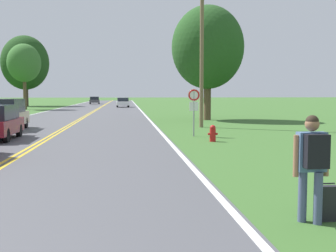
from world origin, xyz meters
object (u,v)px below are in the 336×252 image
(hitchhiker_person, at_px, (312,158))
(traffic_sign, at_px, (194,101))
(suitcase, at_px, (327,203))
(car_white_hatchback_receding, at_px, (123,102))
(tree_left_verge, at_px, (208,48))
(car_champagne_van_mid_far, at_px, (6,114))
(fire_hydrant, at_px, (213,133))
(tree_right_cluster, at_px, (24,63))
(car_dark_grey_hatchback_distant, at_px, (95,100))
(tree_mid_treeline, at_px, (25,63))

(hitchhiker_person, relative_size, traffic_sign, 0.76)
(suitcase, xyz_separation_m, car_white_hatchback_receding, (-3.67, 56.91, 0.48))
(hitchhiker_person, relative_size, tree_left_verge, 0.20)
(traffic_sign, bearing_deg, car_champagne_van_mid_far, 155.67)
(suitcase, bearing_deg, car_champagne_van_mid_far, 28.74)
(fire_hydrant, bearing_deg, tree_right_cluster, 113.75)
(hitchhiker_person, height_order, car_white_hatchback_receding, hitchhiker_person)
(hitchhiker_person, bearing_deg, traffic_sign, -1.58)
(fire_hydrant, bearing_deg, car_champagne_van_mid_far, 147.19)
(car_dark_grey_hatchback_distant, bearing_deg, tree_right_cluster, 162.63)
(suitcase, relative_size, tree_right_cluster, 0.08)
(tree_right_cluster, xyz_separation_m, car_dark_grey_hatchback_distant, (6.96, 26.58, -5.18))
(car_white_hatchback_receding, height_order, car_dark_grey_hatchback_distant, car_white_hatchback_receding)
(tree_right_cluster, bearing_deg, suitcase, -71.86)
(hitchhiker_person, height_order, traffic_sign, traffic_sign)
(fire_hydrant, relative_size, car_champagne_van_mid_far, 0.17)
(suitcase, distance_m, tree_right_cluster, 52.21)
(tree_left_verge, height_order, car_champagne_van_mid_far, tree_left_verge)
(tree_left_verge, relative_size, car_dark_grey_hatchback_distant, 2.52)
(car_champagne_van_mid_far, distance_m, car_dark_grey_hatchback_distant, 57.61)
(tree_mid_treeline, bearing_deg, fire_hydrant, -69.28)
(hitchhiker_person, distance_m, tree_mid_treeline, 67.08)
(fire_hydrant, height_order, car_champagne_van_mid_far, car_champagne_van_mid_far)
(hitchhiker_person, relative_size, tree_mid_treeline, 0.16)
(suitcase, bearing_deg, hitchhiker_person, 109.79)
(tree_mid_treeline, bearing_deg, tree_left_verge, -59.24)
(suitcase, bearing_deg, car_dark_grey_hatchback_distant, 6.76)
(fire_hydrant, xyz_separation_m, car_champagne_van_mid_far, (-10.59, 6.83, 0.56))
(hitchhiker_person, xyz_separation_m, tree_left_verge, (3.46, 26.26, 4.58))
(traffic_sign, distance_m, car_champagne_van_mid_far, 11.14)
(fire_hydrant, bearing_deg, traffic_sign, 101.75)
(traffic_sign, height_order, car_white_hatchback_receding, traffic_sign)
(tree_left_verge, distance_m, car_dark_grey_hatchback_distant, 51.50)
(fire_hydrant, relative_size, tree_mid_treeline, 0.06)
(tree_right_cluster, bearing_deg, hitchhiker_person, -72.24)
(tree_right_cluster, bearing_deg, car_dark_grey_hatchback_distant, 75.32)
(car_champagne_van_mid_far, xyz_separation_m, car_white_hatchback_receding, (6.43, 38.60, -0.16))
(suitcase, bearing_deg, tree_left_verge, -6.99)
(fire_hydrant, relative_size, traffic_sign, 0.31)
(traffic_sign, xyz_separation_m, tree_right_cluster, (-16.18, 35.60, 4.20))
(traffic_sign, relative_size, tree_left_verge, 0.26)
(hitchhiker_person, xyz_separation_m, traffic_sign, (0.35, 13.85, 0.66))
(car_champagne_van_mid_far, bearing_deg, suitcase, -152.76)
(car_champagne_van_mid_far, bearing_deg, hitchhiker_person, -153.70)
(tree_mid_treeline, distance_m, car_champagne_van_mid_far, 46.95)
(tree_right_cluster, distance_m, car_white_hatchback_receding, 15.50)
(fire_hydrant, relative_size, car_dark_grey_hatchback_distant, 0.21)
(hitchhiker_person, distance_m, fire_hydrant, 11.65)
(tree_left_verge, height_order, tree_mid_treeline, tree_mid_treeline)
(fire_hydrant, relative_size, tree_left_verge, 0.08)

